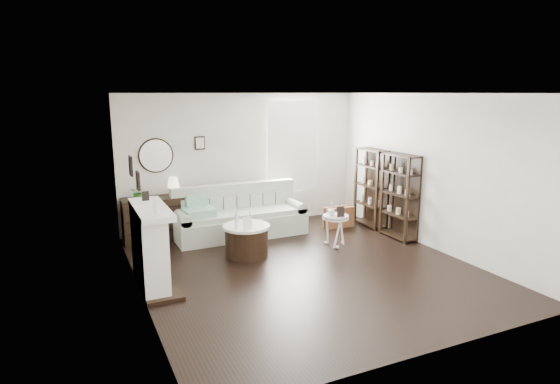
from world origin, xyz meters
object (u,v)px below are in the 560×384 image
drum_table (247,241)px  pedestal_table (336,218)px  dresser (156,218)px  sofa (239,219)px

drum_table → pedestal_table: bearing=-4.6°
dresser → drum_table: bearing=-53.2°
pedestal_table → sofa: bearing=135.1°
sofa → drum_table: sofa is taller
sofa → dresser: size_ratio=2.07×
pedestal_table → drum_table: bearing=175.4°
dresser → drum_table: 2.00m
dresser → drum_table: size_ratio=1.53×
sofa → pedestal_table: (1.35, -1.34, 0.20)m
drum_table → pedestal_table: (1.65, -0.13, 0.24)m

